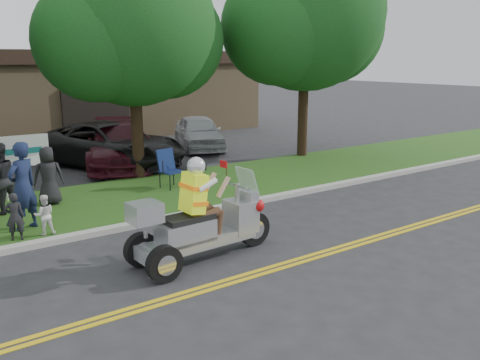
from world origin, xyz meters
TOP-DOWN VIEW (x-y plane):
  - ground at (0.00, 0.00)m, footprint 120.00×120.00m
  - centerline_near at (0.00, -0.58)m, footprint 60.00×0.10m
  - centerline_far at (0.00, -0.42)m, footprint 60.00×0.10m
  - curb at (0.00, 3.05)m, footprint 60.00×0.25m
  - grass_verge at (0.00, 5.20)m, footprint 60.00×4.00m
  - commercial_building at (2.00, 18.98)m, footprint 18.00×8.20m
  - tree_mid at (0.55, 7.23)m, footprint 5.88×4.80m
  - tree_right at (7.06, 7.03)m, footprint 6.86×5.60m
  - business_sign at (-2.90, 6.60)m, footprint 1.25×0.06m
  - trike_scooter at (-1.26, 0.58)m, footprint 3.00×1.02m
  - lawn_chair_b at (0.65, 5.50)m, footprint 0.67×0.69m
  - spectator_adult_left at (-3.52, 4.00)m, footprint 0.82×0.73m
  - spectator_adult_mid at (-3.70, 5.49)m, footprint 0.95×0.82m
  - spectator_chair_b at (-2.58, 5.64)m, footprint 0.81×0.63m
  - child_left at (-3.85, 3.40)m, footprint 0.40×0.31m
  - child_right at (-3.29, 3.40)m, footprint 0.45×0.37m
  - parked_car_mid at (0.53, 9.58)m, footprint 4.60×6.06m
  - parked_car_right at (0.86, 9.55)m, footprint 3.88×5.56m
  - parked_car_far_right at (4.80, 10.85)m, footprint 2.92×4.39m

SIDE VIEW (x-z plane):
  - ground at x=0.00m, z-range 0.00..0.00m
  - centerline_near at x=0.00m, z-range 0.00..0.01m
  - centerline_far at x=0.00m, z-range 0.00..0.01m
  - grass_verge at x=0.00m, z-range 0.01..0.11m
  - curb at x=0.00m, z-range 0.00..0.12m
  - child_right at x=-3.29m, z-range 0.10..0.95m
  - child_left at x=-3.85m, z-range 0.10..1.08m
  - trike_scooter at x=-1.26m, z-range -0.30..1.67m
  - parked_car_far_right at x=4.80m, z-range 0.00..1.39m
  - lawn_chair_b at x=0.65m, z-range 0.17..1.25m
  - parked_car_right at x=0.86m, z-range 0.00..1.49m
  - parked_car_mid at x=0.53m, z-range 0.00..1.53m
  - spectator_chair_b at x=-2.58m, z-range 0.10..1.56m
  - spectator_adult_mid at x=-3.70m, z-range 0.10..1.78m
  - spectator_adult_left at x=-3.52m, z-range 0.10..1.99m
  - business_sign at x=-2.90m, z-range 0.38..2.13m
  - commercial_building at x=2.00m, z-range 0.01..4.01m
  - tree_mid at x=0.55m, z-range 0.91..7.96m
  - tree_right at x=7.06m, z-range 0.99..9.06m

